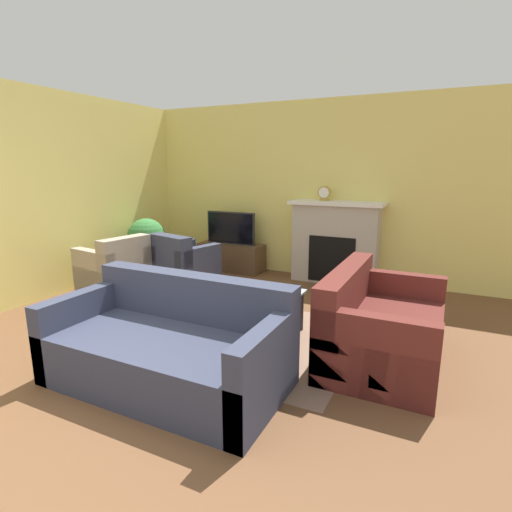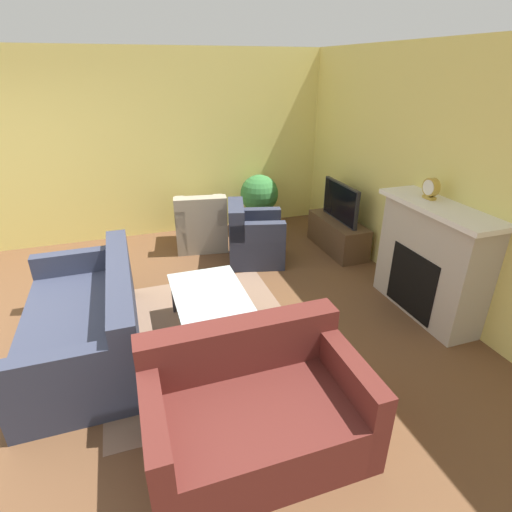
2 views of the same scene
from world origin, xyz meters
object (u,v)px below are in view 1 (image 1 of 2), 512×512
object	(u,v)px
couch_sectional	(170,348)
armchair_by_window	(115,273)
armchair_accent	(184,269)
potted_plant	(147,240)
coffee_table	(246,295)
couch_loveseat	(379,329)
tv	(231,228)
mantel_clock	(324,193)

from	to	relation	value
couch_sectional	armchair_by_window	distance (m)	2.56
armchair_accent	potted_plant	bearing A→B (deg)	-8.57
armchair_accent	coffee_table	xyz separation A→B (m)	(1.45, -0.91, 0.11)
armchair_accent	coffee_table	bearing A→B (deg)	162.33
potted_plant	couch_loveseat	bearing A→B (deg)	-19.50
couch_sectional	armchair_by_window	size ratio (longest dim) A/B	2.20
armchair_by_window	potted_plant	distance (m)	1.09
couch_loveseat	armchair_by_window	distance (m)	3.56
couch_sectional	armchair_accent	distance (m)	2.45
tv	armchair_accent	world-z (taller)	tv
couch_sectional	couch_loveseat	bearing A→B (deg)	37.89
armchair_by_window	coffee_table	xyz separation A→B (m)	(2.19, -0.35, 0.11)
coffee_table	mantel_clock	world-z (taller)	mantel_clock
armchair_by_window	armchair_accent	xyz separation A→B (m)	(0.74, 0.56, 0.00)
armchair_by_window	mantel_clock	xyz separation A→B (m)	(2.32, 1.93, 1.03)
tv	coffee_table	world-z (taller)	tv
potted_plant	mantel_clock	bearing A→B (deg)	19.34
armchair_by_window	mantel_clock	bearing A→B (deg)	138.62
couch_loveseat	armchair_by_window	world-z (taller)	same
couch_loveseat	potted_plant	distance (m)	4.09
tv	armchair_by_window	bearing A→B (deg)	-112.77
mantel_clock	potted_plant	bearing A→B (deg)	-160.66
couch_sectional	potted_plant	size ratio (longest dim) A/B	2.08
couch_sectional	mantel_clock	bearing A→B (deg)	86.12
tv	potted_plant	world-z (taller)	tv
armchair_by_window	couch_loveseat	bearing A→B (deg)	93.14
tv	couch_sectional	world-z (taller)	tv
couch_loveseat	coffee_table	bearing A→B (deg)	89.94
potted_plant	tv	bearing A→B (deg)	37.57
couch_sectional	armchair_accent	bearing A→B (deg)	123.25
armchair_by_window	couch_sectional	bearing A→B (deg)	63.34
couch_sectional	potted_plant	distance (m)	3.47
armchair_by_window	potted_plant	xyz separation A→B (m)	(-0.31, 1.01, 0.27)
couch_sectional	armchair_by_window	bearing A→B (deg)	144.52
armchair_by_window	coffee_table	distance (m)	2.22
couch_sectional	mantel_clock	size ratio (longest dim) A/B	8.82
tv	potted_plant	bearing A→B (deg)	-142.43
armchair_accent	coffee_table	size ratio (longest dim) A/B	0.79
couch_loveseat	potted_plant	world-z (taller)	potted_plant
potted_plant	mantel_clock	xyz separation A→B (m)	(2.62, 0.92, 0.76)
tv	coffee_table	bearing A→B (deg)	-57.07
couch_loveseat	mantel_clock	bearing A→B (deg)	28.24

